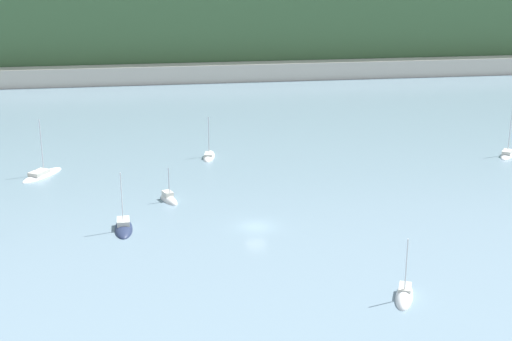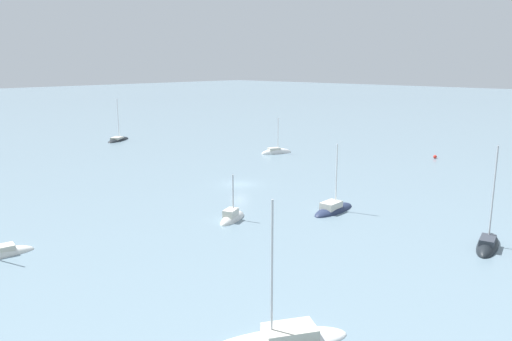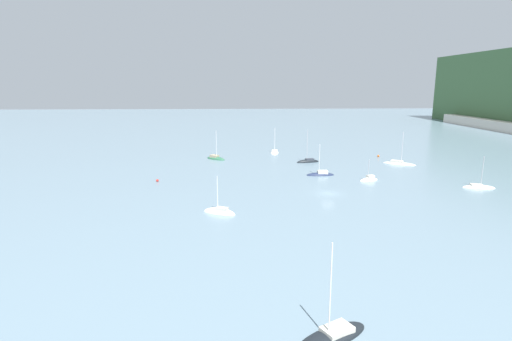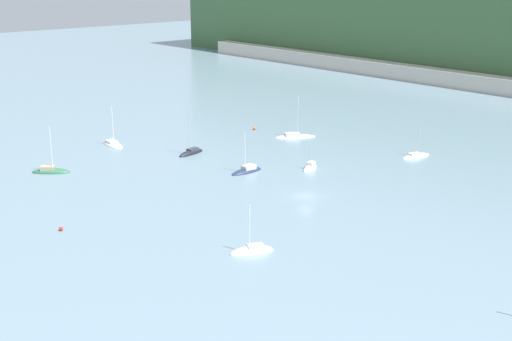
# 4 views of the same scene
# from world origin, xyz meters

# --- Properties ---
(ground_plane) EXTENTS (600.00, 600.00, 0.00)m
(ground_plane) POSITION_xyz_m (0.00, 0.00, 0.00)
(ground_plane) COLOR slate
(sailboat_0) EXTENTS (3.23, 5.14, 5.72)m
(sailboat_0) POSITION_xyz_m (-10.74, 12.00, 0.12)
(sailboat_0) COLOR white
(sailboat_0) RESTS_ON ground_plane
(sailboat_1) EXTENTS (3.13, 6.91, 10.30)m
(sailboat_1) POSITION_xyz_m (-33.83, 1.66, 0.10)
(sailboat_1) COLOR black
(sailboat_1) RESTS_ON ground_plane
(sailboat_2) EXTENTS (7.00, 8.97, 9.62)m
(sailboat_2) POSITION_xyz_m (-30.18, 27.01, 0.11)
(sailboat_2) COLOR white
(sailboat_2) RESTS_ON ground_plane
(sailboat_3) EXTENTS (8.16, 3.57, 8.93)m
(sailboat_3) POSITION_xyz_m (-50.29, -6.50, 0.08)
(sailboat_3) COLOR silver
(sailboat_3) RESTS_ON ground_plane
(sailboat_5) EXTENTS (4.05, 6.22, 7.60)m
(sailboat_5) POSITION_xyz_m (11.98, -21.86, 0.08)
(sailboat_5) COLOR white
(sailboat_5) RESTS_ON ground_plane
(sailboat_6) EXTENTS (6.44, 6.83, 9.37)m
(sailboat_6) POSITION_xyz_m (-40.10, -25.26, 0.12)
(sailboat_6) COLOR #2D6647
(sailboat_6) RESTS_ON ground_plane
(sailboat_7) EXTENTS (2.42, 6.95, 8.40)m
(sailboat_7) POSITION_xyz_m (-16.93, 1.84, 0.13)
(sailboat_7) COLOR #232D4C
(sailboat_7) RESTS_ON ground_plane
(sailboat_8) EXTENTS (5.99, 7.97, 9.66)m
(sailboat_8) POSITION_xyz_m (47.51, -10.40, 0.08)
(sailboat_8) COLOR black
(sailboat_8) RESTS_ON ground_plane
(sailboat_9) EXTENTS (3.12, 6.98, 7.71)m
(sailboat_9) POSITION_xyz_m (-2.92, 33.57, 0.08)
(sailboat_9) COLOR white
(sailboat_9) RESTS_ON ground_plane
(mooring_buoy_0) EXTENTS (0.61, 0.61, 0.61)m
(mooring_buoy_0) POSITION_xyz_m (-11.94, -37.21, 0.31)
(mooring_buoy_0) COLOR red
(mooring_buoy_0) RESTS_ON ground_plane
(mooring_buoy_1) EXTENTS (0.68, 0.68, 0.68)m
(mooring_buoy_1) POSITION_xyz_m (-41.40, 25.00, 0.34)
(mooring_buoy_1) COLOR orange
(mooring_buoy_1) RESTS_ON ground_plane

